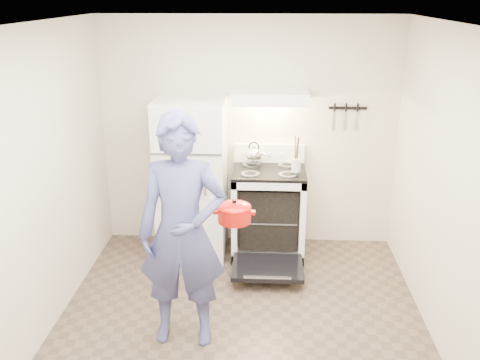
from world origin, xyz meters
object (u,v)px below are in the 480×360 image
at_px(dutch_oven, 234,214).
at_px(tea_kettle, 254,154).
at_px(refrigerator, 192,178).
at_px(stove_body, 268,213).
at_px(person, 182,233).

bearing_deg(dutch_oven, tea_kettle, 84.97).
relative_size(refrigerator, stove_body, 1.85).
xyz_separation_m(stove_body, tea_kettle, (-0.16, 0.15, 0.62)).
distance_m(refrigerator, dutch_oven, 1.32).
xyz_separation_m(person, dutch_oven, (0.38, 0.34, 0.02)).
xyz_separation_m(stove_body, person, (-0.67, -1.58, 0.49)).
xyz_separation_m(refrigerator, dutch_oven, (0.52, -1.21, 0.12)).
bearing_deg(refrigerator, tea_kettle, 14.86).
height_order(person, dutch_oven, person).
relative_size(refrigerator, person, 0.90).
distance_m(tea_kettle, dutch_oven, 1.39).
height_order(tea_kettle, person, person).
xyz_separation_m(refrigerator, person, (0.14, -1.55, 0.10)).
distance_m(tea_kettle, person, 1.80).
distance_m(stove_body, tea_kettle, 0.66).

